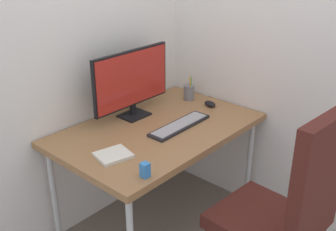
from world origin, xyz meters
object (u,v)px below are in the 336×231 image
Objects in this scene: office_chair at (286,208)px; keyboard at (180,125)px; mouse at (210,104)px; desk_clamp_accessory at (145,170)px; monitor at (132,80)px; notebook at (113,155)px; pen_holder at (189,92)px.

keyboard is at bearing 82.93° from office_chair.
mouse is (0.39, 0.06, 0.01)m from keyboard.
desk_clamp_accessory is (-0.55, -0.24, 0.03)m from keyboard.
desk_clamp_accessory is at bearing -156.25° from keyboard.
monitor is 8.10× the size of desk_clamp_accessory.
office_chair reaches higher than mouse.
office_chair is 0.94m from notebook.
pen_holder is (0.40, 0.25, 0.05)m from keyboard.
office_chair is 0.82m from keyboard.
desk_clamp_accessory is at bearing -152.62° from pen_holder.
pen_holder reaches higher than desk_clamp_accessory.
keyboard is 4.88× the size of mouse.
keyboard is at bearing -77.92° from monitor.
notebook is (-0.53, 0.03, -0.00)m from keyboard.
notebook is (-0.45, -0.32, -0.24)m from monitor.
office_chair is 1.21m from monitor.
desk_clamp_accessory reaches higher than keyboard.
pen_holder is at bearing 64.40° from office_chair.
pen_holder is (0.50, 1.04, 0.23)m from office_chair.
desk_clamp_accessory reaches higher than notebook.
pen_holder is at bearing 32.01° from keyboard.
desk_clamp_accessory is at bearing -148.82° from mouse.
mouse is (0.49, 0.85, 0.19)m from office_chair.
notebook is (-0.93, -0.23, -0.05)m from pen_holder.
monitor reaches higher than pen_holder.
monitor reaches higher than office_chair.
mouse is at bearing 8.28° from keyboard.
office_chair is at bearing -97.07° from keyboard.
keyboard is 0.60m from desk_clamp_accessory.
keyboard is 2.67× the size of pen_holder.
mouse reaches higher than keyboard.
pen_holder is at bearing 101.26° from mouse.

